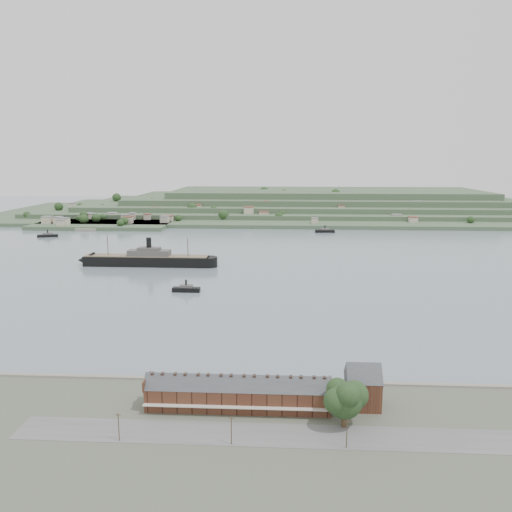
# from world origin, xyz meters

# --- Properties ---
(ground) EXTENTS (1400.00, 1400.00, 0.00)m
(ground) POSITION_xyz_m (0.00, 0.00, 0.00)
(ground) COLOR slate
(ground) RESTS_ON ground
(near_shore) EXTENTS (220.00, 80.00, 2.60)m
(near_shore) POSITION_xyz_m (0.00, -186.75, 1.01)
(near_shore) COLOR #4C5142
(near_shore) RESTS_ON ground
(terrace_row) EXTENTS (55.60, 9.80, 11.07)m
(terrace_row) POSITION_xyz_m (-10.00, -168.02, 6.84)
(terrace_row) COLOR #4C281B
(terrace_row) RESTS_ON ground
(gabled_building) EXTENTS (10.40, 10.18, 14.09)m
(gabled_building) POSITION_xyz_m (27.50, -164.00, 8.19)
(gabled_building) COLOR #4C281B
(gabled_building) RESTS_ON ground
(far_peninsula) EXTENTS (760.00, 309.00, 30.00)m
(far_peninsula) POSITION_xyz_m (27.91, 393.10, 11.88)
(far_peninsula) COLOR #374F34
(far_peninsula) RESTS_ON ground
(steamship) EXTENTS (101.85, 12.81, 24.45)m
(steamship) POSITION_xyz_m (-96.79, 38.64, 4.51)
(steamship) COLOR black
(steamship) RESTS_ON ground
(tugboat) EXTENTS (16.04, 4.52, 7.19)m
(tugboat) POSITION_xyz_m (-52.67, -29.84, 1.75)
(tugboat) COLOR black
(tugboat) RESTS_ON ground
(ferry_west) EXTENTS (19.46, 10.44, 7.03)m
(ferry_west) POSITION_xyz_m (-226.79, 163.34, 1.69)
(ferry_west) COLOR black
(ferry_west) RESTS_ON ground
(ferry_east) EXTENTS (20.16, 6.05, 7.51)m
(ferry_east) POSITION_xyz_m (45.85, 208.74, 1.81)
(ferry_east) COLOR black
(ferry_east) RESTS_ON ground
(fig_tree) EXTENTS (12.79, 11.08, 14.27)m
(fig_tree) POSITION_xyz_m (20.77, -176.87, 10.71)
(fig_tree) COLOR #3F2F1D
(fig_tree) RESTS_ON ground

